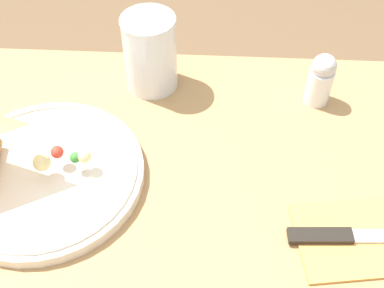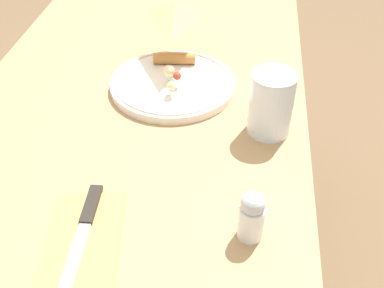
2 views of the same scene
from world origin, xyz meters
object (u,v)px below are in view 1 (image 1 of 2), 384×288
at_px(butter_knife, 364,236).
at_px(milk_glass, 150,54).
at_px(dining_table, 36,263).
at_px(plate_pizza, 44,173).
at_px(salt_shaker, 321,79).
at_px(napkin_folded, 372,238).

bearing_deg(butter_knife, milk_glass, 133.56).
height_order(dining_table, plate_pizza, plate_pizza).
xyz_separation_m(dining_table, butter_knife, (0.42, -0.00, 0.12)).
bearing_deg(salt_shaker, dining_table, -148.99).
bearing_deg(napkin_folded, salt_shaker, 99.29).
relative_size(napkin_folded, butter_knife, 0.94).
relative_size(dining_table, salt_shaker, 13.98).
bearing_deg(dining_table, salt_shaker, 31.01).
height_order(dining_table, butter_knife, butter_knife).
relative_size(milk_glass, butter_knife, 0.58).
distance_m(milk_glass, butter_knife, 0.39).
bearing_deg(milk_glass, dining_table, -118.57).
distance_m(dining_table, plate_pizza, 0.14).
height_order(dining_table, salt_shaker, salt_shaker).
distance_m(plate_pizza, butter_knife, 0.40).
distance_m(plate_pizza, salt_shaker, 0.41).
height_order(plate_pizza, butter_knife, plate_pizza).
distance_m(milk_glass, napkin_folded, 0.39).
bearing_deg(plate_pizza, butter_knife, -9.64).
distance_m(butter_knife, salt_shaker, 0.24).
relative_size(plate_pizza, salt_shaker, 3.07).
xyz_separation_m(dining_table, milk_glass, (0.14, 0.26, 0.17)).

